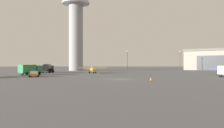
% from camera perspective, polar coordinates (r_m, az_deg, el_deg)
% --- Properties ---
extents(ground_plane, '(400.00, 400.00, 0.00)m').
position_cam_1_polar(ground_plane, '(47.48, 2.00, -3.73)').
color(ground_plane, '#545456').
extents(control_tower, '(12.44, 12.44, 39.73)m').
position_cam_1_polar(control_tower, '(107.36, -8.91, 10.16)').
color(control_tower, gray).
rests_on(control_tower, ground_plane).
extents(hangar, '(34.05, 32.55, 10.17)m').
position_cam_1_polar(hangar, '(123.19, 24.98, 1.00)').
color(hangar, gray).
rests_on(hangar, ground_plane).
extents(airplane_yellow, '(9.30, 7.27, 2.73)m').
position_cam_1_polar(airplane_yellow, '(75.72, -4.82, -1.33)').
color(airplane_yellow, gold).
rests_on(airplane_yellow, ground_plane).
extents(truck_fuel_tanker_black, '(3.29, 6.57, 3.04)m').
position_cam_1_polar(truck_fuel_tanker_black, '(80.77, -15.61, -0.96)').
color(truck_fuel_tanker_black, '#38383D').
rests_on(truck_fuel_tanker_black, ground_plane).
extents(truck_box_green, '(5.46, 6.48, 2.88)m').
position_cam_1_polar(truck_box_green, '(67.29, -19.61, -1.21)').
color(truck_box_green, '#38383D').
rests_on(truck_box_green, ground_plane).
extents(truck_fuel_tanker_yellow, '(7.10, 5.19, 2.87)m').
position_cam_1_polar(truck_fuel_tanker_yellow, '(90.43, -20.11, -0.89)').
color(truck_fuel_tanker_yellow, '#38383D').
rests_on(truck_fuel_tanker_yellow, ground_plane).
extents(car_orange, '(3.21, 4.79, 1.37)m').
position_cam_1_polar(car_orange, '(58.59, -18.75, -2.28)').
color(car_orange, orange).
rests_on(car_orange, ground_plane).
extents(light_post_west, '(0.44, 0.44, 8.82)m').
position_cam_1_polar(light_post_west, '(107.17, 16.48, 1.21)').
color(light_post_west, '#38383D').
rests_on(light_post_west, ground_plane).
extents(light_post_east, '(0.44, 0.44, 8.41)m').
position_cam_1_polar(light_post_east, '(92.72, 3.81, 1.26)').
color(light_post_east, '#38383D').
rests_on(light_post_east, ground_plane).
extents(traffic_cone_near_left, '(0.36, 0.36, 0.71)m').
position_cam_1_polar(traffic_cone_near_left, '(42.54, 9.60, -3.71)').
color(traffic_cone_near_left, black).
rests_on(traffic_cone_near_left, ground_plane).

